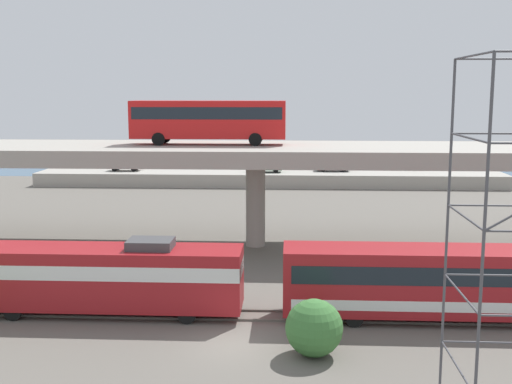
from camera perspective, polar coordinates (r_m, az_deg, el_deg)
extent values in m
plane|color=#605B54|center=(31.49, -2.06, -13.44)|extent=(260.00, 260.00, 0.00)
cube|color=#59544C|center=(34.49, -1.57, -11.29)|extent=(110.00, 0.12, 0.12)
cube|color=#59544C|center=(35.89, -1.37, -10.47)|extent=(110.00, 0.12, 0.12)
cube|color=maroon|center=(35.86, -13.27, -7.34)|extent=(14.83, 3.00, 3.20)
cube|color=silver|center=(35.70, -13.30, -6.45)|extent=(14.83, 3.04, 0.77)
cube|color=#3F3F42|center=(34.77, -9.36, -4.58)|extent=(2.40, 1.80, 0.50)
cylinder|color=black|center=(36.69, -20.85, -9.94)|extent=(0.96, 0.18, 0.96)
cylinder|color=black|center=(39.05, -19.24, -8.71)|extent=(0.96, 0.18, 0.96)
cylinder|color=black|center=(34.09, -6.18, -10.84)|extent=(0.96, 0.18, 0.96)
cylinder|color=black|center=(36.61, -5.50, -9.42)|extent=(0.96, 0.18, 0.96)
cube|color=maroon|center=(35.92, 19.61, -7.47)|extent=(21.03, 3.00, 3.40)
cube|color=black|center=(35.75, 19.66, -6.53)|extent=(20.19, 3.04, 0.95)
cube|color=silver|center=(36.19, 19.53, -8.92)|extent=(20.19, 3.04, 0.54)
cylinder|color=black|center=(33.85, 8.75, -11.07)|extent=(0.92, 0.18, 0.92)
cylinder|color=black|center=(36.39, 8.33, -9.62)|extent=(0.92, 0.18, 0.92)
cube|color=#9E998E|center=(49.30, -0.04, 3.44)|extent=(96.00, 10.56, 1.23)
cylinder|color=#9E998E|center=(49.83, -0.04, -1.08)|extent=(1.50, 1.50, 6.64)
cube|color=red|center=(50.27, -4.26, 6.45)|extent=(12.00, 2.55, 2.90)
cube|color=black|center=(50.25, -4.26, 7.04)|extent=(11.52, 2.59, 0.93)
cube|color=black|center=(51.35, -10.91, 6.76)|extent=(0.08, 2.30, 1.74)
cylinder|color=black|center=(49.77, -8.68, 4.68)|extent=(1.00, 0.26, 1.00)
cylinder|color=black|center=(52.14, -8.14, 4.88)|extent=(1.00, 0.26, 1.00)
cylinder|color=black|center=(48.81, -0.07, 4.70)|extent=(1.00, 0.26, 1.00)
cylinder|color=black|center=(51.22, 0.08, 4.90)|extent=(1.00, 0.26, 1.00)
cylinder|color=#47474C|center=(24.72, 16.60, -4.12)|extent=(0.10, 0.10, 13.12)
cylinder|color=#47474C|center=(20.60, 19.45, -6.85)|extent=(0.10, 0.10, 13.12)
cylinder|color=#47474C|center=(26.45, 20.96, -12.41)|extent=(4.40, 0.07, 0.07)
cylinder|color=#47474C|center=(23.90, 17.43, -14.55)|extent=(0.07, 4.40, 0.07)
cylinder|color=#47474C|center=(25.64, 21.29, -6.92)|extent=(4.40, 0.07, 0.07)
cylinder|color=#47474C|center=(23.00, 17.73, -8.54)|extent=(0.07, 4.40, 0.07)
cylinder|color=#47474C|center=(25.08, 21.62, -1.14)|extent=(4.40, 0.07, 0.07)
cylinder|color=#47474C|center=(22.37, 18.05, -2.11)|extent=(0.07, 4.40, 0.07)
cylinder|color=#47474C|center=(22.04, 18.38, 4.61)|extent=(0.07, 4.40, 0.07)
cylinder|color=#47474C|center=(22.02, 18.72, 11.42)|extent=(0.07, 4.40, 0.07)
cube|color=#9E998E|center=(84.78, 1.23, 1.39)|extent=(59.84, 10.54, 1.71)
cube|color=silver|center=(88.67, -10.98, 2.55)|extent=(4.69, 1.74, 0.70)
cube|color=#1E232B|center=(88.66, -11.14, 2.93)|extent=(2.06, 1.53, 0.48)
cylinder|color=black|center=(89.16, -9.94, 2.39)|extent=(0.64, 0.20, 0.64)
cylinder|color=black|center=(87.56, -10.18, 2.26)|extent=(0.64, 0.20, 0.64)
cylinder|color=black|center=(89.86, -11.75, 2.38)|extent=(0.64, 0.20, 0.64)
cylinder|color=black|center=(88.27, -12.02, 2.26)|extent=(0.64, 0.20, 0.64)
cube|color=silver|center=(86.38, 4.47, 2.52)|extent=(4.56, 1.78, 0.70)
cube|color=#1E232B|center=(86.32, 4.63, 2.91)|extent=(2.01, 1.57, 0.48)
cylinder|color=black|center=(85.55, 3.54, 2.23)|extent=(0.64, 0.20, 0.64)
cylinder|color=black|center=(87.23, 3.53, 2.36)|extent=(0.64, 0.20, 0.64)
cylinder|color=black|center=(85.62, 5.43, 2.22)|extent=(0.64, 0.20, 0.64)
cylinder|color=black|center=(87.30, 5.39, 2.35)|extent=(0.64, 0.20, 0.64)
cube|color=#0C4C26|center=(82.52, 0.90, 2.25)|extent=(4.10, 1.85, 0.70)
cube|color=#1E232B|center=(82.44, 1.04, 2.65)|extent=(1.80, 1.62, 0.48)
cylinder|color=black|center=(81.75, -0.02, 1.94)|extent=(0.64, 0.20, 0.64)
cylinder|color=black|center=(83.48, 0.05, 2.08)|extent=(0.64, 0.20, 0.64)
cylinder|color=black|center=(81.65, 1.77, 1.93)|extent=(0.64, 0.20, 0.64)
cylinder|color=black|center=(83.39, 1.79, 2.07)|extent=(0.64, 0.20, 0.64)
cube|color=black|center=(84.12, 6.86, 2.31)|extent=(4.34, 1.75, 0.70)
cube|color=#1E232B|center=(84.07, 7.02, 2.71)|extent=(1.91, 1.54, 0.48)
cylinder|color=black|center=(83.25, 5.97, 2.02)|extent=(0.64, 0.20, 0.64)
cylinder|color=black|center=(84.90, 5.91, 2.15)|extent=(0.64, 0.20, 0.64)
cylinder|color=black|center=(83.43, 7.82, 2.00)|extent=(0.64, 0.20, 0.64)
cylinder|color=black|center=(85.08, 7.73, 2.13)|extent=(0.64, 0.20, 0.64)
cube|color=silver|center=(85.57, -11.53, 2.31)|extent=(4.05, 1.78, 0.70)
cube|color=#1E232B|center=(85.55, -11.67, 2.70)|extent=(1.78, 1.57, 0.48)
cylinder|color=black|center=(86.11, -10.57, 2.14)|extent=(0.64, 0.20, 0.64)
cylinder|color=black|center=(84.48, -10.84, 2.01)|extent=(0.64, 0.20, 0.64)
cylinder|color=black|center=(86.74, -12.19, 2.14)|extent=(0.64, 0.20, 0.64)
cylinder|color=black|center=(85.12, -12.48, 2.00)|extent=(0.64, 0.20, 0.64)
cube|color=silver|center=(87.81, 13.51, 2.40)|extent=(4.11, 1.83, 0.70)
cube|color=#1E232B|center=(87.78, 13.66, 2.79)|extent=(1.81, 1.61, 0.48)
cylinder|color=black|center=(86.77, 12.78, 2.12)|extent=(0.64, 0.20, 0.64)
cylinder|color=black|center=(88.47, 12.59, 2.26)|extent=(0.64, 0.20, 0.64)
cylinder|color=black|center=(87.24, 14.43, 2.10)|extent=(0.64, 0.20, 0.64)
cylinder|color=black|center=(88.93, 14.21, 2.23)|extent=(0.64, 0.20, 0.64)
cube|color=#385B7A|center=(107.70, 1.62, 2.54)|extent=(140.00, 36.00, 0.01)
sphere|color=#3A7135|center=(29.95, 5.19, -11.95)|extent=(2.65, 2.65, 2.65)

